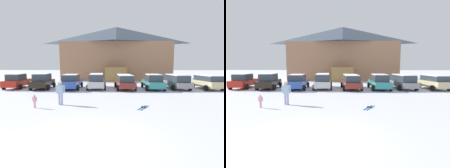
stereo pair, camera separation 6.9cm
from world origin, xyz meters
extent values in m
plane|color=silver|center=(0.00, 0.00, 0.00)|extent=(160.00, 160.00, 0.00)
cube|color=#9A6E4E|center=(0.93, 27.59, 3.39)|extent=(19.50, 7.71, 6.77)
pyramid|color=#3E4A5B|center=(0.93, 27.59, 8.32)|extent=(20.10, 8.31, 3.09)
cube|color=olive|center=(0.91, 22.87, 1.20)|extent=(3.61, 1.81, 2.40)
cube|color=#B02215|center=(-10.89, 14.32, 0.66)|extent=(2.00, 4.29, 0.69)
cube|color=#2D3842|center=(-10.88, 14.11, 1.35)|extent=(1.66, 2.27, 0.69)
cube|color=white|center=(-10.88, 14.11, 1.72)|extent=(1.55, 2.16, 0.06)
cylinder|color=black|center=(-11.91, 15.55, 0.32)|extent=(0.26, 0.65, 0.64)
cylinder|color=black|center=(-10.06, 15.68, 0.32)|extent=(0.26, 0.65, 0.64)
cylinder|color=black|center=(-11.73, 12.96, 0.32)|extent=(0.26, 0.65, 0.64)
cylinder|color=black|center=(-9.88, 13.09, 0.32)|extent=(0.26, 0.65, 0.64)
cube|color=black|center=(-7.59, 13.88, 0.66)|extent=(2.20, 4.22, 0.68)
cube|color=#2D3842|center=(-7.57, 13.67, 1.38)|extent=(1.78, 2.26, 0.75)
cube|color=white|center=(-7.57, 13.67, 1.78)|extent=(1.67, 2.14, 0.06)
cylinder|color=black|center=(-8.68, 15.03, 0.32)|extent=(0.28, 0.66, 0.64)
cylinder|color=black|center=(-6.75, 15.23, 0.32)|extent=(0.28, 0.66, 0.64)
cylinder|color=black|center=(-8.42, 12.53, 0.32)|extent=(0.28, 0.66, 0.64)
cylinder|color=black|center=(-6.50, 12.72, 0.32)|extent=(0.28, 0.66, 0.64)
cube|color=#2D4D9E|center=(-4.20, 13.88, 0.67)|extent=(2.12, 4.81, 0.69)
cube|color=#2D3842|center=(-4.19, 13.65, 1.34)|extent=(1.76, 2.54, 0.65)
cube|color=white|center=(-4.19, 13.65, 1.69)|extent=(1.65, 2.41, 0.06)
cylinder|color=black|center=(-5.28, 15.28, 0.32)|extent=(0.26, 0.65, 0.64)
cylinder|color=black|center=(-3.30, 15.40, 0.32)|extent=(0.26, 0.65, 0.64)
cylinder|color=black|center=(-5.10, 12.37, 0.32)|extent=(0.26, 0.65, 0.64)
cylinder|color=black|center=(-3.12, 12.49, 0.32)|extent=(0.26, 0.65, 0.64)
cube|color=#BCBEC0|center=(-1.29, 14.27, 0.65)|extent=(2.16, 4.83, 0.67)
cube|color=#2D3842|center=(-1.28, 14.18, 1.35)|extent=(1.85, 3.69, 0.73)
cube|color=white|center=(-1.28, 14.18, 1.74)|extent=(1.73, 3.50, 0.06)
cylinder|color=black|center=(-2.37, 15.65, 0.32)|extent=(0.27, 0.66, 0.64)
cylinder|color=black|center=(-0.45, 15.80, 0.32)|extent=(0.27, 0.66, 0.64)
cylinder|color=black|center=(-2.13, 12.74, 0.32)|extent=(0.27, 0.66, 0.64)
cylinder|color=black|center=(-0.21, 12.90, 0.32)|extent=(0.27, 0.66, 0.64)
cube|color=maroon|center=(2.03, 14.01, 0.62)|extent=(2.28, 4.93, 0.61)
cube|color=#2D3842|center=(2.04, 13.91, 1.28)|extent=(1.95, 3.77, 0.70)
cube|color=white|center=(2.04, 13.91, 1.66)|extent=(1.82, 3.58, 0.06)
cylinder|color=black|center=(0.91, 15.38, 0.32)|extent=(0.28, 0.66, 0.64)
cylinder|color=black|center=(2.85, 15.57, 0.32)|extent=(0.28, 0.66, 0.64)
cylinder|color=black|center=(1.20, 12.44, 0.32)|extent=(0.28, 0.66, 0.64)
cylinder|color=black|center=(3.15, 12.63, 0.32)|extent=(0.28, 0.66, 0.64)
cube|color=teal|center=(5.27, 14.04, 0.64)|extent=(1.95, 4.80, 0.64)
cube|color=#2D3842|center=(5.28, 13.80, 1.32)|extent=(1.67, 2.52, 0.73)
cube|color=white|center=(5.28, 13.80, 1.72)|extent=(1.55, 2.39, 0.06)
cylinder|color=black|center=(4.26, 15.48, 0.32)|extent=(0.24, 0.65, 0.64)
cylinder|color=black|center=(6.20, 15.54, 0.32)|extent=(0.24, 0.65, 0.64)
cylinder|color=black|center=(4.35, 12.54, 0.32)|extent=(0.24, 0.65, 0.64)
cylinder|color=black|center=(6.29, 12.60, 0.32)|extent=(0.24, 0.65, 0.64)
cube|color=gray|center=(8.07, 14.38, 0.60)|extent=(2.29, 4.83, 0.56)
cube|color=#2D3842|center=(8.08, 14.28, 1.26)|extent=(1.96, 3.69, 0.74)
cube|color=white|center=(8.08, 14.28, 1.66)|extent=(1.83, 3.50, 0.06)
cylinder|color=black|center=(6.95, 15.71, 0.32)|extent=(0.29, 0.66, 0.64)
cylinder|color=black|center=(8.88, 15.92, 0.32)|extent=(0.29, 0.66, 0.64)
cylinder|color=black|center=(7.27, 12.83, 0.32)|extent=(0.29, 0.66, 0.64)
cylinder|color=black|center=(9.19, 13.04, 0.32)|extent=(0.29, 0.66, 0.64)
cube|color=tan|center=(11.53, 14.13, 0.66)|extent=(2.29, 4.40, 0.69)
cube|color=#2D3842|center=(11.54, 14.05, 1.29)|extent=(1.95, 3.37, 0.57)
cube|color=white|center=(11.54, 14.05, 1.61)|extent=(1.82, 3.20, 0.06)
cylinder|color=black|center=(10.41, 15.31, 0.32)|extent=(0.30, 0.66, 0.64)
cylinder|color=black|center=(12.32, 15.55, 0.32)|extent=(0.30, 0.66, 0.64)
cylinder|color=black|center=(10.73, 12.72, 0.32)|extent=(0.30, 0.66, 0.64)
cylinder|color=black|center=(12.64, 12.95, 0.32)|extent=(0.30, 0.66, 0.64)
cylinder|color=#A1A9D1|center=(-2.77, 5.86, 0.41)|extent=(0.15, 0.15, 0.82)
cylinder|color=#A1A9D1|center=(-2.95, 5.83, 0.41)|extent=(0.15, 0.15, 0.82)
cube|color=#9ABCD3|center=(-2.86, 5.85, 1.11)|extent=(0.43, 0.30, 0.58)
cylinder|color=#9ABCD3|center=(-2.61, 5.89, 1.12)|extent=(0.11, 0.11, 0.55)
cylinder|color=#9ABCD3|center=(-3.11, 5.80, 1.12)|extent=(0.11, 0.11, 0.55)
sphere|color=tan|center=(-2.86, 5.85, 1.50)|extent=(0.21, 0.21, 0.21)
cylinder|color=beige|center=(-2.86, 5.85, 1.62)|extent=(0.20, 0.20, 0.10)
cylinder|color=#EDB3CF|center=(-4.22, 4.87, 0.22)|extent=(0.08, 0.08, 0.44)
cylinder|color=#EDB3CF|center=(-4.32, 4.88, 0.22)|extent=(0.08, 0.08, 0.44)
cube|color=pink|center=(-4.27, 4.88, 0.59)|extent=(0.23, 0.15, 0.31)
cylinder|color=pink|center=(-4.13, 4.87, 0.60)|extent=(0.06, 0.06, 0.29)
cylinder|color=pink|center=(-4.41, 4.89, 0.60)|extent=(0.06, 0.06, 0.29)
sphere|color=tan|center=(-4.27, 4.88, 0.81)|extent=(0.11, 0.11, 0.11)
cylinder|color=beige|center=(-4.27, 4.88, 0.87)|extent=(0.11, 0.11, 0.05)
cube|color=#2064B5|center=(2.99, 5.07, 0.01)|extent=(0.80, 1.31, 0.02)
cube|color=black|center=(3.01, 5.11, 0.05)|extent=(0.17, 0.21, 0.06)
cube|color=#2064B5|center=(2.82, 5.17, 0.01)|extent=(0.80, 1.31, 0.02)
cube|color=black|center=(2.84, 5.21, 0.05)|extent=(0.17, 0.21, 0.06)
camera|label=1|loc=(1.19, -6.24, 2.87)|focal=28.00mm
camera|label=2|loc=(1.26, -6.23, 2.87)|focal=28.00mm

